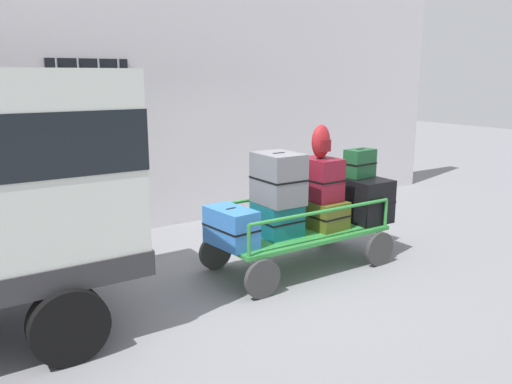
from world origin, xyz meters
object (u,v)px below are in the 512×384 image
(suitcase_center_middle, at_px, (321,179))
(suitcase_midright_bottom, at_px, (360,198))
(backpack, at_px, (321,142))
(suitcase_midleft_bottom, at_px, (277,219))
(luggage_cart, at_px, (299,237))
(suitcase_left_bottom, at_px, (231,227))
(suitcase_midleft_middle, at_px, (278,178))
(suitcase_midright_middle, at_px, (360,163))
(suitcase_center_bottom, at_px, (319,213))

(suitcase_center_middle, bearing_deg, suitcase_midright_bottom, -2.52)
(suitcase_midright_bottom, xyz_separation_m, backpack, (-0.74, -0.00, 0.85))
(suitcase_midleft_bottom, relative_size, suitcase_midright_bottom, 0.64)
(suitcase_midleft_bottom, xyz_separation_m, suitcase_midright_bottom, (1.41, -0.04, 0.09))
(luggage_cart, xyz_separation_m, suitcase_midleft_bottom, (-0.35, 0.00, 0.31))
(luggage_cart, xyz_separation_m, suitcase_center_middle, (0.35, -0.00, 0.75))
(suitcase_left_bottom, relative_size, suitcase_midleft_middle, 1.11)
(suitcase_midleft_middle, xyz_separation_m, suitcase_midright_bottom, (1.41, -0.02, -0.44))
(luggage_cart, distance_m, suitcase_midright_middle, 1.39)
(suitcase_midright_middle, bearing_deg, suitcase_midleft_bottom, 179.72)
(suitcase_center_middle, distance_m, suitcase_midright_bottom, 0.79)
(suitcase_left_bottom, xyz_separation_m, suitcase_center_bottom, (1.41, 0.05, -0.04))
(suitcase_center_bottom, distance_m, suitcase_midright_middle, 0.94)
(luggage_cart, xyz_separation_m, suitcase_left_bottom, (-1.06, -0.04, 0.33))
(suitcase_left_bottom, bearing_deg, suitcase_midleft_middle, 1.45)
(luggage_cart, xyz_separation_m, suitcase_midright_middle, (1.06, -0.01, 0.90))
(suitcase_left_bottom, distance_m, suitcase_midright_middle, 2.19)
(suitcase_midleft_bottom, bearing_deg, backpack, -3.17)
(suitcase_center_middle, bearing_deg, suitcase_center_bottom, 90.00)
(suitcase_midright_middle, bearing_deg, suitcase_center_bottom, 178.79)
(suitcase_left_bottom, bearing_deg, suitcase_midright_middle, 0.85)
(luggage_cart, bearing_deg, suitcase_center_bottom, 1.36)
(suitcase_left_bottom, distance_m, suitcase_center_bottom, 1.41)
(backpack, bearing_deg, suitcase_center_bottom, 49.49)
(suitcase_midright_bottom, bearing_deg, suitcase_midleft_middle, 179.37)
(suitcase_midleft_bottom, height_order, suitcase_midright_bottom, suitcase_midright_bottom)
(suitcase_midright_middle, bearing_deg, suitcase_midleft_middle, -179.45)
(suitcase_left_bottom, distance_m, suitcase_center_middle, 1.47)
(suitcase_center_bottom, relative_size, suitcase_center_middle, 1.37)
(suitcase_left_bottom, relative_size, suitcase_center_middle, 1.27)
(suitcase_center_bottom, xyz_separation_m, suitcase_center_middle, (0.00, -0.01, 0.47))
(suitcase_center_bottom, distance_m, backpack, 0.97)
(suitcase_left_bottom, distance_m, suitcase_midleft_bottom, 0.71)
(suitcase_midright_bottom, bearing_deg, suitcase_left_bottom, -179.94)
(suitcase_midright_bottom, height_order, backpack, backpack)
(suitcase_center_bottom, xyz_separation_m, backpack, (-0.04, -0.04, 0.97))
(suitcase_midright_bottom, distance_m, backpack, 1.13)
(suitcase_midleft_middle, height_order, suitcase_midright_middle, suitcase_midleft_middle)
(luggage_cart, relative_size, suitcase_midleft_middle, 3.67)
(suitcase_midleft_middle, height_order, backpack, backpack)
(suitcase_midleft_middle, relative_size, suitcase_midright_bottom, 0.75)
(suitcase_center_middle, bearing_deg, suitcase_midleft_middle, -178.74)
(suitcase_center_bottom, bearing_deg, suitcase_center_middle, -90.00)
(suitcase_midright_middle, bearing_deg, suitcase_center_middle, 179.84)
(suitcase_center_bottom, bearing_deg, suitcase_midleft_bottom, -179.36)
(suitcase_midleft_bottom, height_order, suitcase_midleft_middle, suitcase_midleft_middle)
(suitcase_midleft_bottom, xyz_separation_m, suitcase_center_bottom, (0.70, 0.01, -0.02))
(suitcase_center_bottom, distance_m, suitcase_midright_bottom, 0.72)
(suitcase_midleft_middle, bearing_deg, suitcase_center_bottom, 2.30)
(suitcase_midleft_bottom, xyz_separation_m, suitcase_midleft_middle, (-0.00, -0.02, 0.53))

